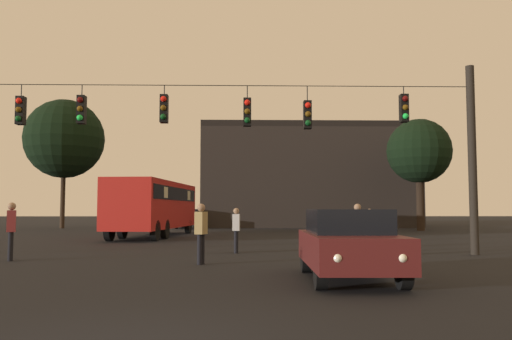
% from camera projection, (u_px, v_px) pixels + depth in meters
% --- Properties ---
extents(ground_plane, '(168.00, 168.00, 0.00)m').
position_uv_depth(ground_plane, '(219.00, 236.00, 30.34)').
color(ground_plane, black).
rests_on(ground_plane, ground).
extents(overhead_signal_span, '(18.52, 0.44, 6.43)m').
position_uv_depth(overhead_signal_span, '(204.00, 140.00, 18.09)').
color(overhead_signal_span, black).
rests_on(overhead_signal_span, ground).
extents(city_bus, '(3.49, 11.18, 3.00)m').
position_uv_depth(city_bus, '(155.00, 203.00, 29.92)').
color(city_bus, '#B21E19').
rests_on(city_bus, ground).
extents(car_near_right, '(1.88, 4.37, 1.52)m').
position_uv_depth(car_near_right, '(348.00, 243.00, 11.68)').
color(car_near_right, '#511919').
rests_on(car_near_right, ground).
extents(car_far_left, '(2.04, 4.42, 1.52)m').
position_uv_depth(car_far_left, '(190.00, 218.00, 43.01)').
color(car_far_left, black).
rests_on(car_far_left, ground).
extents(pedestrian_crossing_left, '(0.34, 0.42, 1.54)m').
position_uv_depth(pedestrian_crossing_left, '(370.00, 228.00, 18.97)').
color(pedestrian_crossing_left, black).
rests_on(pedestrian_crossing_left, ground).
extents(pedestrian_crossing_center, '(0.35, 0.42, 1.70)m').
position_uv_depth(pedestrian_crossing_center, '(358.00, 227.00, 17.12)').
color(pedestrian_crossing_center, black).
rests_on(pedestrian_crossing_center, ground).
extents(pedestrian_crossing_right, '(0.26, 0.38, 1.56)m').
position_uv_depth(pedestrian_crossing_right, '(236.00, 228.00, 18.75)').
color(pedestrian_crossing_right, black).
rests_on(pedestrian_crossing_right, ground).
extents(pedestrian_near_bus, '(0.35, 0.42, 1.68)m').
position_uv_depth(pedestrian_near_bus, '(201.00, 230.00, 14.93)').
color(pedestrian_near_bus, black).
rests_on(pedestrian_near_bus, ground).
extents(pedestrian_trailing, '(0.35, 0.42, 1.72)m').
position_uv_depth(pedestrian_trailing, '(11.00, 228.00, 15.96)').
color(pedestrian_trailing, black).
rests_on(pedestrian_trailing, ground).
extents(corner_building, '(18.13, 12.90, 8.73)m').
position_uv_depth(corner_building, '(304.00, 178.00, 49.78)').
color(corner_building, black).
rests_on(corner_building, ground).
extents(tree_left_silhouette, '(4.57, 4.57, 7.94)m').
position_uv_depth(tree_left_silhouette, '(419.00, 152.00, 38.35)').
color(tree_left_silhouette, black).
rests_on(tree_left_silhouette, ground).
extents(tree_behind_building, '(6.31, 6.31, 10.30)m').
position_uv_depth(tree_behind_building, '(64.00, 139.00, 43.17)').
color(tree_behind_building, '#2D2116').
rests_on(tree_behind_building, ground).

